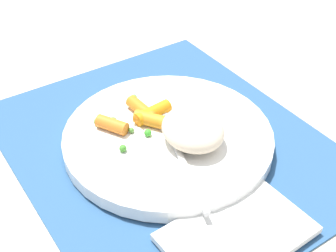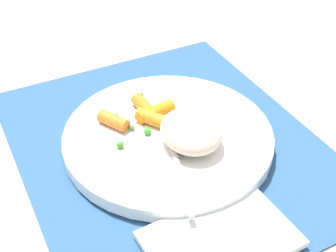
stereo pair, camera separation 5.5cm
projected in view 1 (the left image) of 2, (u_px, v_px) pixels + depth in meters
The scene contains 8 objects.
ground_plane at pixel (168, 147), 0.61m from camera, with size 2.40×2.40×0.00m, color beige.
placemat at pixel (168, 145), 0.61m from camera, with size 0.43×0.36×0.01m, color #2D5684.
plate at pixel (168, 138), 0.60m from camera, with size 0.26×0.26×0.02m, color white.
rice_mound at pixel (193, 129), 0.57m from camera, with size 0.08×0.07×0.04m, color beige.
carrot_portion at pixel (140, 116), 0.61m from camera, with size 0.07×0.10×0.02m.
pea_scatter at pixel (128, 121), 0.61m from camera, with size 0.09×0.09×0.01m.
fork at pixel (174, 143), 0.58m from camera, with size 0.19×0.07×0.01m.
napkin at pixel (237, 233), 0.49m from camera, with size 0.10×0.15×0.01m, color white.
Camera 1 is at (-0.39, 0.26, 0.40)m, focal length 51.22 mm.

